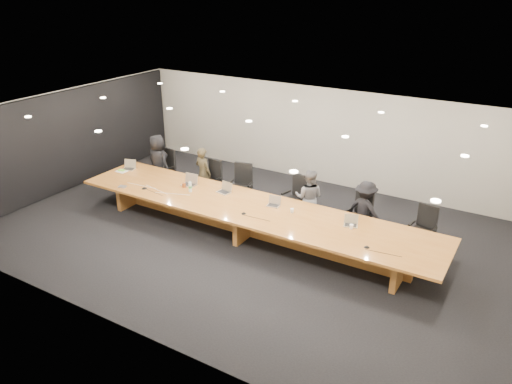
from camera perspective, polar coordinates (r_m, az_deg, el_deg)
ground at (r=11.85m, az=-0.75°, el=-4.94°), size 12.00×12.00×0.00m
back_wall at (r=14.61m, az=7.53°, el=6.39°), size 12.00×0.02×2.80m
left_wall_panel at (r=15.08m, az=-20.47°, el=5.52°), size 0.08×7.84×2.74m
conference_table at (r=11.61m, az=-0.76°, el=-2.68°), size 9.00×1.80×0.75m
chair_far_left at (r=14.55m, az=-10.48°, el=2.68°), size 0.71×0.71×1.14m
chair_left at (r=13.64m, az=-5.23°, el=1.42°), size 0.62×0.62×1.09m
chair_mid_left at (r=13.09m, az=-1.78°, el=0.74°), size 0.71×0.71×1.17m
chair_mid_right at (r=12.37m, az=4.40°, el=-0.71°), size 0.72×0.72×1.17m
chair_right at (r=11.73m, az=11.57°, el=-2.71°), size 0.69×0.69×1.11m
chair_far_right at (r=11.55m, az=18.48°, el=-4.05°), size 0.62×0.62×1.07m
person_a at (r=14.44m, az=-11.10°, el=3.39°), size 0.85×0.64×1.58m
person_b at (r=13.65m, az=-6.06°, el=2.19°), size 0.57×0.43×1.43m
person_c at (r=12.11m, az=6.06°, el=-0.65°), size 0.80×0.68×1.43m
person_d at (r=11.69m, az=12.35°, el=-2.06°), size 1.02×0.75×1.41m
laptop_a at (r=14.12m, az=-14.40°, el=3.02°), size 0.40×0.34×0.27m
laptop_b at (r=12.73m, az=-7.72°, el=1.37°), size 0.38×0.28×0.29m
laptop_c at (r=12.21m, az=-3.73°, el=0.49°), size 0.36×0.29×0.26m
laptop_d at (r=11.49m, az=1.99°, el=-1.09°), size 0.32×0.25×0.23m
laptop_e at (r=10.77m, az=10.80°, el=-3.27°), size 0.35×0.30×0.23m
water_bottle at (r=12.35m, az=-7.54°, el=0.58°), size 0.09×0.09×0.25m
amber_mug at (r=12.66m, az=-8.23°, el=0.77°), size 0.10×0.10×0.11m
paper_cup_near at (r=11.21m, az=4.14°, el=-2.14°), size 0.10×0.10×0.10m
paper_cup_far at (r=10.68m, az=10.85°, el=-3.92°), size 0.11×0.11×0.10m
notepad at (r=14.06m, az=-15.11°, el=2.31°), size 0.29×0.23×0.02m
lime_gadget at (r=14.07m, az=-15.15°, el=2.41°), size 0.19×0.15×0.03m
av_box at (r=12.99m, az=-15.02°, el=0.59°), size 0.22×0.18×0.03m
mic_left at (r=12.77m, az=-12.66°, el=0.45°), size 0.14×0.14×0.03m
mic_center at (r=11.16m, az=-1.41°, el=-2.42°), size 0.12×0.12×0.03m
mic_right at (r=10.05m, az=12.55°, el=-6.13°), size 0.14×0.14×0.03m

